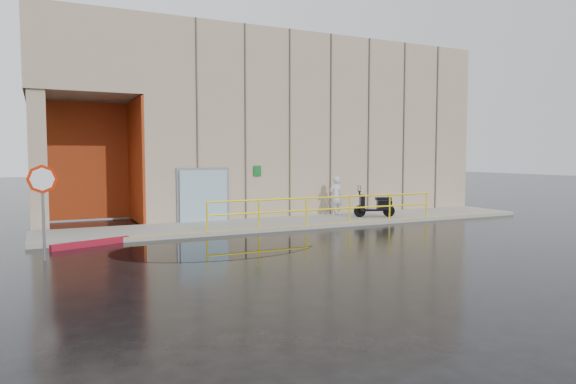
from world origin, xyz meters
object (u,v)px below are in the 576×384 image
at_px(red_curb, 91,243).
at_px(stop_sign, 43,191).
at_px(person, 336,196).
at_px(scooter, 375,199).

bearing_deg(red_curb, stop_sign, -126.28).
distance_m(person, stop_sign, 12.15).
relative_size(person, scooter, 0.95).
xyz_separation_m(person, stop_sign, (-11.35, -4.26, 0.84)).
height_order(person, scooter, person).
height_order(scooter, stop_sign, stop_sign).
bearing_deg(scooter, red_curb, -151.46).
bearing_deg(person, stop_sign, 17.12).
bearing_deg(scooter, person, 157.72).
distance_m(person, scooter, 1.68).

